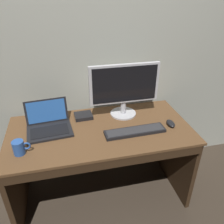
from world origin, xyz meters
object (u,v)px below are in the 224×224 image
at_px(computer_mouse, 171,123).
at_px(external_monitor, 124,88).
at_px(coffee_mug, 19,147).
at_px(laptop_black, 49,125).
at_px(external_drive_box, 83,116).
at_px(wired_keyboard, 135,131).

bearing_deg(computer_mouse, external_monitor, 145.45).
bearing_deg(computer_mouse, coffee_mug, -172.47).
distance_m(laptop_black, external_drive_box, 0.30).
bearing_deg(computer_mouse, laptop_black, 173.28).
bearing_deg(external_drive_box, coffee_mug, -141.45).
bearing_deg(computer_mouse, external_drive_box, 159.99).
xyz_separation_m(external_monitor, computer_mouse, (0.32, -0.24, -0.24)).
height_order(laptop_black, wired_keyboard, laptop_black).
xyz_separation_m(computer_mouse, coffee_mug, (-1.13, -0.09, 0.03)).
distance_m(computer_mouse, external_drive_box, 0.72).
bearing_deg(laptop_black, external_drive_box, 23.23).
bearing_deg(coffee_mug, external_drive_box, 38.55).
bearing_deg(external_drive_box, laptop_black, -156.77).
height_order(wired_keyboard, coffee_mug, coffee_mug).
bearing_deg(external_monitor, computer_mouse, -37.48).
xyz_separation_m(external_monitor, coffee_mug, (-0.81, -0.34, -0.21)).
bearing_deg(external_monitor, external_drive_box, 174.18).
bearing_deg(coffee_mug, laptop_black, 53.46).
relative_size(laptop_black, computer_mouse, 3.25).
bearing_deg(coffee_mug, wired_keyboard, 3.98).
relative_size(laptop_black, external_monitor, 0.62).
xyz_separation_m(external_drive_box, coffee_mug, (-0.46, -0.37, 0.03)).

